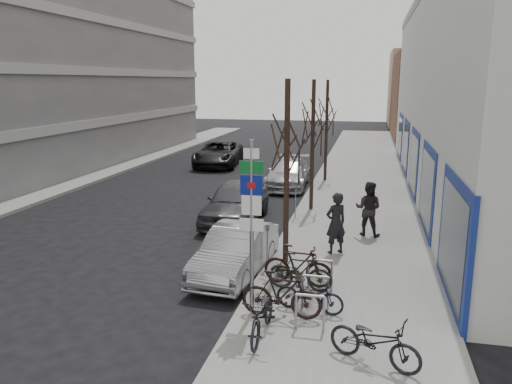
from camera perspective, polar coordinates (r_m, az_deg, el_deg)
The scene contains 25 objects.
ground at distance 12.73m, azimuth -11.32°, elevation -12.96°, with size 120.00×120.00×0.00m, color black.
sidewalk_east at distance 21.12m, azimuth 11.42°, elevation -2.37°, with size 5.00×70.00×0.15m, color slate.
sidewalk_west at distance 26.42m, azimuth -24.45°, elevation -0.27°, with size 3.00×70.00×0.15m, color slate.
brick_building_far at distance 51.09m, azimuth 22.36°, elevation 10.05°, with size 12.00×14.00×8.00m, color brown.
tan_building_far at distance 66.00m, azimuth 20.75°, elevation 10.97°, with size 13.00×12.00×9.00m, color #937A5B.
highway_sign_pole at distance 11.11m, azimuth -0.50°, elevation -2.96°, with size 0.55×0.10×4.20m.
bike_rack at distance 12.06m, azimuth 6.81°, elevation -10.83°, with size 0.66×2.26×0.83m.
tree_near at distance 14.17m, azimuth 3.59°, elevation 7.17°, with size 1.80×1.80×5.50m.
tree_mid at distance 20.59m, azimuth 6.56°, elevation 8.80°, with size 1.80×1.80×5.50m.
tree_far at distance 27.05m, azimuth 8.13°, elevation 9.64°, with size 1.80×1.80×5.50m.
meter_front at distance 14.42m, azimuth 1.31°, elevation -5.68°, with size 0.10×0.08×1.27m.
meter_mid at distance 19.65m, azimuth 4.53°, elevation -0.75°, with size 0.10×0.08×1.27m.
meter_back at distance 24.99m, azimuth 6.38°, elevation 2.09°, with size 0.10×0.08×1.27m.
bike_near_left at distance 10.73m, azimuth 0.79°, elevation -13.57°, with size 0.55×1.82×1.11m, color black.
bike_near_right at distance 11.54m, azimuth 2.94°, elevation -11.56°, with size 0.56×1.87×1.14m, color black.
bike_mid_curb at distance 11.90m, azimuth 6.18°, elevation -11.23°, with size 0.49×1.63×0.99m, color black.
bike_mid_inner at distance 12.99m, azimuth 5.09°, elevation -9.03°, with size 0.50×1.69×1.02m, color black.
bike_far_curb at distance 10.05m, azimuth 13.45°, elevation -15.83°, with size 0.55×1.83×1.12m, color black.
bike_far_inner at distance 13.26m, azimuth 4.81°, elevation -8.31°, with size 0.55×1.86×1.13m, color black.
parked_car_front at distance 14.33m, azimuth -2.36°, elevation -6.77°, with size 1.46×4.19×1.38m, color #9A9A9E.
parked_car_mid at distance 19.53m, azimuth -2.32°, elevation -1.11°, with size 1.92×4.78×1.63m, color #434347.
parked_car_back at distance 26.11m, azimuth 3.70°, elevation 2.15°, with size 2.01×4.95×1.44m, color #ACACB1.
lane_car at distance 32.75m, azimuth -4.28°, elevation 4.40°, with size 2.64×5.72×1.59m, color black.
pedestrian_near at distance 15.69m, azimuth 9.11°, elevation -3.53°, with size 0.71×0.47×1.94m, color black.
pedestrian_far at distance 17.73m, azimuth 12.71°, elevation -1.83°, with size 0.71×0.48×1.93m, color black.
Camera 1 is at (4.87, -10.42, 5.43)m, focal length 35.00 mm.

